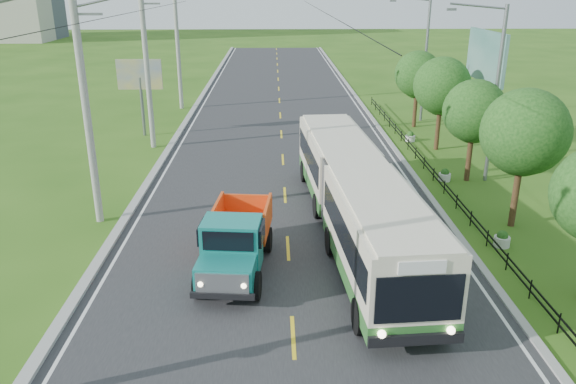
{
  "coord_description": "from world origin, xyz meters",
  "views": [
    {
      "loc": [
        -0.52,
        -14.18,
        9.94
      ],
      "look_at": [
        0.04,
        7.36,
        1.9
      ],
      "focal_mm": 35.0,
      "sensor_mm": 36.0,
      "label": 1
    }
  ],
  "objects_px": {
    "pole_near": "(87,108)",
    "billboard_right": "(485,64)",
    "tree_back": "(418,77)",
    "streetlight_far": "(424,56)",
    "pole_mid": "(147,67)",
    "tree_third": "(524,136)",
    "pole_far": "(178,46)",
    "planter_far": "(410,137)",
    "billboard_left": "(140,79)",
    "tree_fifth": "(442,88)",
    "bus": "(355,193)",
    "dump_truck": "(236,238)",
    "streetlight_mid": "(493,89)",
    "tree_fourth": "(474,114)",
    "planter_mid": "(445,175)",
    "planter_near": "(502,240)"
  },
  "relations": [
    {
      "from": "tree_back",
      "to": "streetlight_far",
      "type": "relative_size",
      "value": 0.61
    },
    {
      "from": "pole_far",
      "to": "billboard_left",
      "type": "xyz_separation_m",
      "value": [
        -1.24,
        -9.0,
        -1.23
      ]
    },
    {
      "from": "tree_fifth",
      "to": "tree_back",
      "type": "relative_size",
      "value": 1.05
    },
    {
      "from": "pole_near",
      "to": "streetlight_far",
      "type": "relative_size",
      "value": 1.1
    },
    {
      "from": "tree_third",
      "to": "streetlight_far",
      "type": "relative_size",
      "value": 0.66
    },
    {
      "from": "pole_far",
      "to": "billboard_left",
      "type": "distance_m",
      "value": 9.17
    },
    {
      "from": "pole_far",
      "to": "tree_third",
      "type": "distance_m",
      "value": 30.78
    },
    {
      "from": "pole_near",
      "to": "pole_mid",
      "type": "bearing_deg",
      "value": 90.0
    },
    {
      "from": "pole_mid",
      "to": "streetlight_mid",
      "type": "height_order",
      "value": "pole_mid"
    },
    {
      "from": "billboard_right",
      "to": "bus",
      "type": "height_order",
      "value": "billboard_right"
    },
    {
      "from": "streetlight_far",
      "to": "billboard_right",
      "type": "height_order",
      "value": "streetlight_far"
    },
    {
      "from": "pole_mid",
      "to": "planter_mid",
      "type": "bearing_deg",
      "value": -22.54
    },
    {
      "from": "tree_fifth",
      "to": "planter_near",
      "type": "xyz_separation_m",
      "value": [
        -1.26,
        -14.14,
        -3.57
      ]
    },
    {
      "from": "streetlight_far",
      "to": "dump_truck",
      "type": "height_order",
      "value": "streetlight_far"
    },
    {
      "from": "dump_truck",
      "to": "planter_mid",
      "type": "bearing_deg",
      "value": 48.58
    },
    {
      "from": "tree_fifth",
      "to": "billboard_left",
      "type": "distance_m",
      "value": 19.74
    },
    {
      "from": "pole_far",
      "to": "tree_third",
      "type": "xyz_separation_m",
      "value": [
        18.12,
        -24.86,
        -1.11
      ]
    },
    {
      "from": "tree_fourth",
      "to": "streetlight_mid",
      "type": "height_order",
      "value": "streetlight_mid"
    },
    {
      "from": "planter_near",
      "to": "planter_mid",
      "type": "relative_size",
      "value": 1.0
    },
    {
      "from": "planter_far",
      "to": "billboard_right",
      "type": "bearing_deg",
      "value": -28.39
    },
    {
      "from": "tree_fourth",
      "to": "bus",
      "type": "distance_m",
      "value": 10.12
    },
    {
      "from": "billboard_right",
      "to": "tree_fifth",
      "type": "bearing_deg",
      "value": 176.7
    },
    {
      "from": "tree_fifth",
      "to": "bus",
      "type": "bearing_deg",
      "value": -118.49
    },
    {
      "from": "tree_fifth",
      "to": "streetlight_far",
      "type": "bearing_deg",
      "value": 84.29
    },
    {
      "from": "tree_third",
      "to": "streetlight_far",
      "type": "distance_m",
      "value": 19.9
    },
    {
      "from": "pole_near",
      "to": "streetlight_mid",
      "type": "xyz_separation_m",
      "value": [
        18.9,
        5.0,
        -0.19
      ]
    },
    {
      "from": "pole_far",
      "to": "tree_fifth",
      "type": "distance_m",
      "value": 22.25
    },
    {
      "from": "tree_fourth",
      "to": "pole_near",
      "type": "bearing_deg",
      "value": -164.16
    },
    {
      "from": "pole_mid",
      "to": "tree_third",
      "type": "relative_size",
      "value": 1.67
    },
    {
      "from": "tree_back",
      "to": "streetlight_far",
      "type": "distance_m",
      "value": 2.37
    },
    {
      "from": "pole_near",
      "to": "billboard_right",
      "type": "distance_m",
      "value": 23.32
    },
    {
      "from": "pole_near",
      "to": "tree_back",
      "type": "relative_size",
      "value": 1.82
    },
    {
      "from": "dump_truck",
      "to": "planter_far",
      "type": "bearing_deg",
      "value": 65.04
    },
    {
      "from": "pole_far",
      "to": "dump_truck",
      "type": "xyz_separation_m",
      "value": [
        6.33,
        -28.79,
        -3.76
      ]
    },
    {
      "from": "billboard_left",
      "to": "pole_near",
      "type": "bearing_deg",
      "value": -85.28
    },
    {
      "from": "pole_mid",
      "to": "billboard_right",
      "type": "bearing_deg",
      "value": -2.78
    },
    {
      "from": "pole_mid",
      "to": "streetlight_mid",
      "type": "distance_m",
      "value": 20.16
    },
    {
      "from": "planter_far",
      "to": "tree_fifth",
      "type": "bearing_deg",
      "value": -55.95
    },
    {
      "from": "tree_fourth",
      "to": "billboard_right",
      "type": "distance_m",
      "value": 6.59
    },
    {
      "from": "streetlight_mid",
      "to": "bus",
      "type": "relative_size",
      "value": 0.54
    },
    {
      "from": "pole_near",
      "to": "planter_mid",
      "type": "bearing_deg",
      "value": 16.52
    },
    {
      "from": "tree_fourth",
      "to": "streetlight_mid",
      "type": "xyz_separation_m",
      "value": [
        0.79,
        -0.14,
        1.32
      ]
    },
    {
      "from": "planter_mid",
      "to": "planter_far",
      "type": "relative_size",
      "value": 1.0
    },
    {
      "from": "pole_mid",
      "to": "planter_far",
      "type": "bearing_deg",
      "value": 3.39
    },
    {
      "from": "streetlight_far",
      "to": "pole_near",
      "type": "bearing_deg",
      "value": -134.86
    },
    {
      "from": "tree_third",
      "to": "pole_near",
      "type": "bearing_deg",
      "value": 177.29
    },
    {
      "from": "planter_mid",
      "to": "pole_near",
      "type": "bearing_deg",
      "value": -163.48
    },
    {
      "from": "pole_near",
      "to": "billboard_left",
      "type": "xyz_separation_m",
      "value": [
        -1.24,
        15.0,
        -1.23
      ]
    },
    {
      "from": "streetlight_mid",
      "to": "pole_mid",
      "type": "bearing_deg",
      "value": 159.68
    },
    {
      "from": "streetlight_far",
      "to": "bus",
      "type": "bearing_deg",
      "value": -110.62
    }
  ]
}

